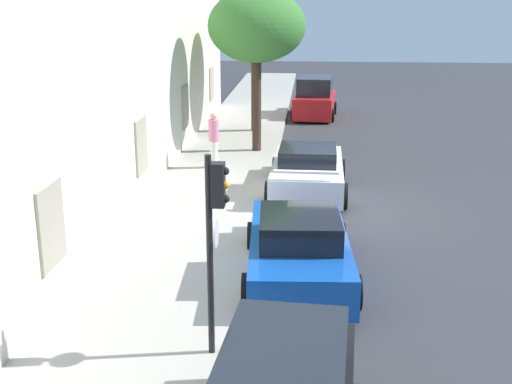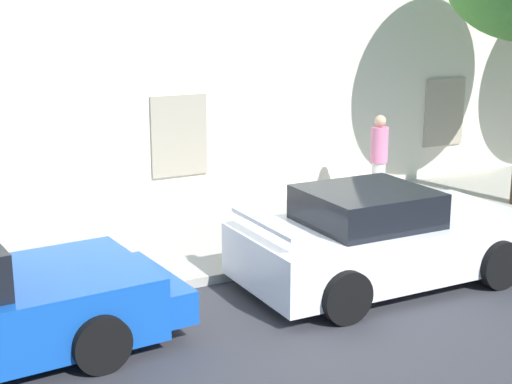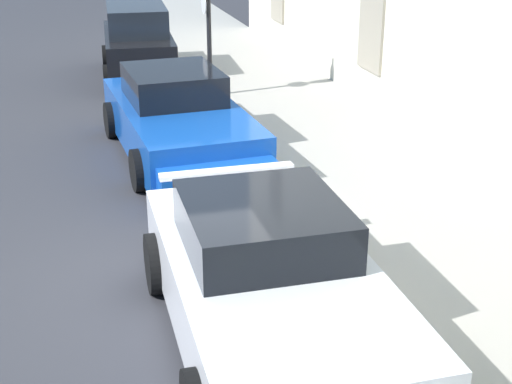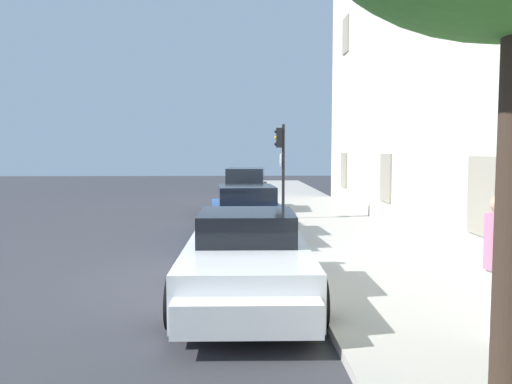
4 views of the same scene
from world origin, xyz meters
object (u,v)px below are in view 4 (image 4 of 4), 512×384
(hatchback_parked, at_px, (246,193))
(pedestrian_admiring, at_px, (497,265))
(sportscar_red_lead, at_px, (248,217))
(sportscar_yellow_flank, at_px, (247,265))
(traffic_light, at_px, (281,154))

(hatchback_parked, bearing_deg, pedestrian_admiring, 11.37)
(sportscar_red_lead, relative_size, sportscar_yellow_flank, 1.08)
(sportscar_red_lead, distance_m, hatchback_parked, 6.10)
(traffic_light, distance_m, pedestrian_admiring, 11.64)
(sportscar_red_lead, height_order, traffic_light, traffic_light)
(sportscar_yellow_flank, relative_size, hatchback_parked, 1.17)
(traffic_light, bearing_deg, hatchback_parked, -156.78)
(sportscar_red_lead, bearing_deg, hatchback_parked, 179.53)
(hatchback_parked, relative_size, pedestrian_admiring, 2.23)
(sportscar_red_lead, height_order, hatchback_parked, hatchback_parked)
(sportscar_red_lead, xyz_separation_m, traffic_light, (-3.45, 1.19, 1.68))
(sportscar_red_lead, relative_size, hatchback_parked, 1.27)
(sportscar_yellow_flank, distance_m, traffic_light, 9.61)
(sportscar_red_lead, xyz_separation_m, sportscar_yellow_flank, (5.92, -0.14, 0.01))
(sportscar_yellow_flank, distance_m, hatchback_parked, 12.02)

